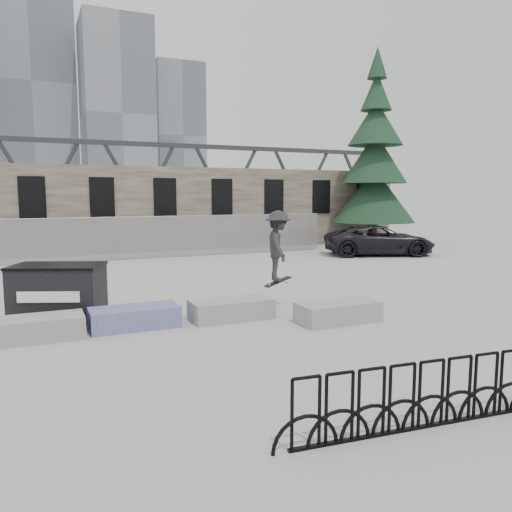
{
  "coord_description": "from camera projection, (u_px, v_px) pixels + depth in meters",
  "views": [
    {
      "loc": [
        -3.29,
        -11.11,
        3.06
      ],
      "look_at": [
        2.52,
        1.78,
        1.3
      ],
      "focal_mm": 35.0,
      "sensor_mm": 36.0,
      "label": 1
    }
  ],
  "objects": [
    {
      "name": "ground",
      "position": [
        190.0,
        324.0,
        11.77
      ],
      "size": [
        120.0,
        120.0,
        0.0
      ],
      "primitive_type": "plane",
      "color": "#A3A29E",
      "rests_on": "ground"
    },
    {
      "name": "planter_far_left",
      "position": [
        34.0,
        328.0,
        10.51
      ],
      "size": [
        2.0,
        0.9,
        0.48
      ],
      "color": "#999996",
      "rests_on": "ground"
    },
    {
      "name": "spruce_tree",
      "position": [
        374.0,
        166.0,
        29.43
      ],
      "size": [
        4.86,
        4.86,
        11.5
      ],
      "color": "#38281E",
      "rests_on": "ground"
    },
    {
      "name": "skyline_towers",
      "position": [
        38.0,
        99.0,
        93.67
      ],
      "size": [
        58.0,
        28.0,
        48.0
      ],
      "color": "slate",
      "rests_on": "ground"
    },
    {
      "name": "skateboarder",
      "position": [
        278.0,
        246.0,
        13.38
      ],
      "size": [
        1.04,
        1.38,
        2.04
      ],
      "rotation": [
        0.0,
        0.0,
        1.27
      ],
      "color": "#27282A",
      "rests_on": "ground"
    },
    {
      "name": "truss_bridge",
      "position": [
        141.0,
        186.0,
        65.1
      ],
      "size": [
        70.0,
        3.0,
        9.8
      ],
      "color": "#2D3033",
      "rests_on": "ground"
    },
    {
      "name": "stone_wall",
      "position": [
        99.0,
        210.0,
        26.18
      ],
      "size": [
        36.0,
        2.58,
        4.5
      ],
      "color": "brown",
      "rests_on": "ground"
    },
    {
      "name": "suv",
      "position": [
        379.0,
        240.0,
        25.15
      ],
      "size": [
        5.93,
        4.25,
        1.5
      ],
      "primitive_type": "imported",
      "rotation": [
        0.0,
        0.0,
        1.21
      ],
      "color": "black",
      "rests_on": "ground"
    },
    {
      "name": "chainlink_fence",
      "position": [
        111.0,
        238.0,
        22.95
      ],
      "size": [
        22.06,
        0.06,
        2.02
      ],
      "color": "gray",
      "rests_on": "ground"
    },
    {
      "name": "planter_center_left",
      "position": [
        134.0,
        316.0,
        11.46
      ],
      "size": [
        2.0,
        0.9,
        0.48
      ],
      "color": "#333E9A",
      "rests_on": "ground"
    },
    {
      "name": "dumpster",
      "position": [
        58.0,
        292.0,
        12.05
      ],
      "size": [
        2.42,
        1.98,
        1.38
      ],
      "rotation": [
        0.0,
        0.0,
        -0.4
      ],
      "color": "black",
      "rests_on": "ground"
    },
    {
      "name": "planter_offset",
      "position": [
        338.0,
        311.0,
        11.98
      ],
      "size": [
        2.0,
        0.9,
        0.48
      ],
      "color": "#999996",
      "rests_on": "ground"
    },
    {
      "name": "planter_center_right",
      "position": [
        231.0,
        308.0,
        12.26
      ],
      "size": [
        2.0,
        0.9,
        0.48
      ],
      "color": "#999996",
      "rests_on": "ground"
    },
    {
      "name": "bike_rack",
      "position": [
        431.0,
        395.0,
        6.54
      ],
      "size": [
        4.48,
        0.46,
        0.9
      ],
      "rotation": [
        0.0,
        0.0,
        -0.09
      ],
      "color": "black",
      "rests_on": "ground"
    }
  ]
}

